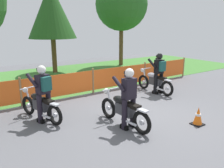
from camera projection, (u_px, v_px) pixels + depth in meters
name	position (u px, v px, depth m)	size (l,w,h in m)	color
ground	(138.00, 114.00, 7.47)	(24.00, 24.00, 0.02)	#5B5B60
grass_verge	(61.00, 78.00, 12.56)	(24.00, 7.01, 0.01)	#427A33
barrier_fence	(93.00, 80.00, 9.63)	(11.73, 0.08, 1.05)	olive
tree_near_left	(51.00, 11.00, 13.09)	(2.77, 2.77, 5.12)	brown
tree_near_right	(121.00, 5.00, 15.47)	(3.51, 3.51, 5.89)	brown
motorcycle_lead	(40.00, 105.00, 6.91)	(0.79, 1.89, 0.92)	black
motorcycle_trailing	(155.00, 82.00, 9.74)	(0.59, 2.02, 0.95)	black
motorcycle_third	(123.00, 110.00, 6.49)	(0.60, 2.04, 0.97)	black
rider_lead	(43.00, 91.00, 6.66)	(0.66, 0.76, 1.69)	black
rider_trailing	(159.00, 71.00, 9.45)	(0.54, 0.68, 1.69)	black
rider_third	(129.00, 96.00, 6.24)	(0.58, 0.59, 1.69)	black
traffic_cone	(198.00, 116.00, 6.58)	(0.32, 0.32, 0.53)	black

